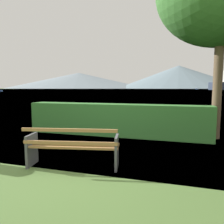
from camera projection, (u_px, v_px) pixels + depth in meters
ground_plane at (74, 166)px, 4.64m from camera, size 1400.00×1400.00×0.00m
water_surface at (177, 89)px, 299.10m from camera, size 620.00×620.00×0.00m
park_bench at (73, 147)px, 4.53m from camera, size 1.97×0.93×0.87m
hedge_row at (115, 120)px, 7.60m from camera, size 6.32×0.68×1.10m
sailboat_mid at (197, 89)px, 233.87m from camera, size 3.51×7.06×1.51m
distant_hills at (185, 78)px, 542.94m from camera, size 972.48×427.09×58.64m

